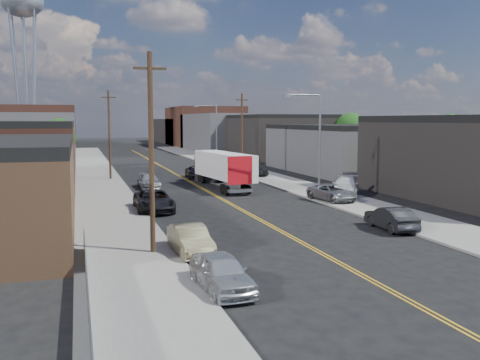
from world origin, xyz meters
TOP-DOWN VIEW (x-y plane):
  - ground at (0.00, 60.00)m, footprint 260.00×260.00m
  - centerline at (0.00, 45.00)m, footprint 0.32×120.00m
  - sidewalk_left at (-9.50, 45.00)m, footprint 5.00×140.00m
  - sidewalk_right at (9.50, 45.00)m, footprint 5.00×140.00m
  - warehouse_brown at (-18.00, 44.00)m, footprint 12.00×26.00m
  - industrial_right_b at (22.00, 46.00)m, footprint 14.00×24.00m
  - industrial_right_c at (22.00, 72.00)m, footprint 14.00×22.00m
  - skyline_left_a at (-20.00, 95.00)m, footprint 16.00×30.00m
  - skyline_right_a at (20.00, 95.00)m, footprint 16.00×30.00m
  - skyline_left_b at (-20.00, 120.00)m, footprint 16.00×26.00m
  - skyline_right_b at (20.00, 120.00)m, footprint 16.00×26.00m
  - skyline_left_c at (-20.00, 140.00)m, footprint 16.00×40.00m
  - skyline_right_c at (20.00, 140.00)m, footprint 16.00×40.00m
  - water_tower at (-22.00, 110.00)m, footprint 9.00×9.00m
  - streetlight_near at (7.60, 25.00)m, footprint 3.39×0.25m
  - streetlight_far at (7.60, 60.00)m, footprint 3.39×0.25m
  - utility_pole_left_near at (-8.20, 10.00)m, footprint 1.60×0.26m
  - utility_pole_left_far at (-8.20, 45.00)m, footprint 1.60×0.26m
  - utility_pole_right at (8.20, 48.00)m, footprint 1.60×0.26m
  - chainlink_fence at (-11.50, 3.50)m, footprint 0.05×16.00m
  - tree_left_far at (-13.94, 62.00)m, footprint 4.35×4.20m
  - tree_right_near at (30.06, 36.00)m, footprint 4.60×4.48m
  - tree_right_far at (30.06, 60.00)m, footprint 4.85×4.76m
  - semi_truck at (1.98, 35.09)m, footprint 3.58×13.85m
  - car_left_a at (-6.40, 3.45)m, footprint 2.04×4.50m
  - car_left_b at (-6.40, 9.50)m, footprint 1.72×4.51m
  - car_left_c at (-6.40, 22.76)m, footprint 2.70×5.74m
  - car_left_d at (-5.00, 36.62)m, footprint 1.96×4.79m
  - car_right_oncoming at (6.60, 11.81)m, footprint 1.79×4.45m
  - car_right_lot_a at (8.20, 22.89)m, footprint 3.06×5.09m
  - car_right_lot_b at (10.81, 25.50)m, footprint 4.77×5.79m
  - car_right_lot_c at (8.20, 43.25)m, footprint 2.95×4.47m
  - car_ahead_truck at (1.50, 43.89)m, footprint 2.77×5.28m

SIDE VIEW (x-z plane):
  - ground at x=0.00m, z-range 0.00..0.00m
  - centerline at x=0.00m, z-range 0.00..0.01m
  - sidewalk_left at x=-9.50m, z-range 0.00..0.15m
  - sidewalk_right at x=9.50m, z-range 0.00..0.15m
  - chainlink_fence at x=-11.50m, z-range 0.04..1.27m
  - car_left_d at x=-5.00m, z-range 0.00..1.39m
  - car_ahead_truck at x=1.50m, z-range 0.00..1.42m
  - car_right_oncoming at x=6.60m, z-range 0.00..1.44m
  - car_left_b at x=-6.40m, z-range 0.00..1.47m
  - car_left_a at x=-6.40m, z-range 0.00..1.50m
  - car_left_c at x=-6.40m, z-range 0.00..1.59m
  - car_right_lot_a at x=8.20m, z-range 0.15..1.47m
  - car_right_lot_c at x=8.20m, z-range 0.15..1.57m
  - car_right_lot_b at x=10.81m, z-range 0.15..1.73m
  - semi_truck at x=1.98m, z-range 0.25..3.80m
  - industrial_right_b at x=22.00m, z-range 0.00..6.10m
  - warehouse_brown at x=-18.00m, z-range 0.00..6.60m
  - skyline_left_c at x=-20.00m, z-range 0.00..7.00m
  - skyline_right_c at x=20.00m, z-range 0.00..7.00m
  - industrial_right_c at x=22.00m, z-range 0.00..7.60m
  - skyline_left_a at x=-20.00m, z-range 0.00..8.00m
  - skyline_right_a at x=20.00m, z-range 0.00..8.00m
  - tree_left_far at x=-13.94m, z-range 1.08..8.05m
  - tree_right_near at x=30.06m, z-range 1.15..8.59m
  - skyline_left_b at x=-20.00m, z-range 0.00..10.00m
  - skyline_right_b at x=20.00m, z-range 0.00..10.00m
  - utility_pole_left_near at x=-8.20m, z-range 0.14..10.14m
  - utility_pole_left_far at x=-8.20m, z-range 0.14..10.14m
  - utility_pole_right at x=8.20m, z-range 0.14..10.14m
  - tree_right_far at x=30.06m, z-range 1.22..9.13m
  - streetlight_near at x=7.60m, z-range 0.83..9.83m
  - streetlight_far at x=7.60m, z-range 0.83..9.83m
  - water_tower at x=-22.00m, z-range 12.20..49.10m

